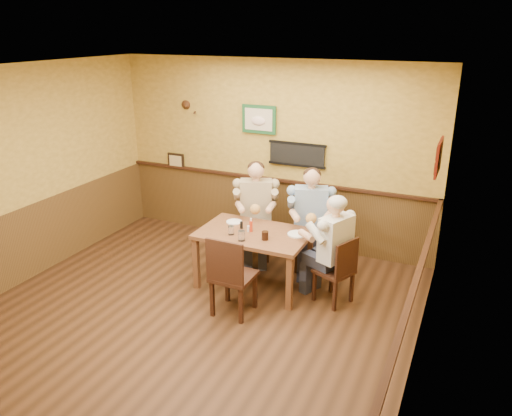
{
  "coord_description": "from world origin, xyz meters",
  "views": [
    {
      "loc": [
        2.8,
        -4.29,
        3.23
      ],
      "look_at": [
        0.41,
        1.0,
        1.1
      ],
      "focal_mm": 35.0,
      "sensor_mm": 36.0,
      "label": 1
    }
  ],
  "objects_px": {
    "chair_back_left": "(256,228)",
    "diner_tan_shirt": "(256,216)",
    "diner_blue_polo": "(310,225)",
    "diner_white_elder": "(335,256)",
    "chair_near_side": "(234,274)",
    "pepper_shaker": "(241,225)",
    "water_glass_mid": "(242,236)",
    "cola_tumbler": "(265,236)",
    "chair_right_end": "(334,270)",
    "hot_sauce_bottle": "(251,226)",
    "water_glass_left": "(231,230)",
    "dining_table": "(254,239)",
    "chair_back_right": "(310,238)",
    "salt_shaker": "(248,229)"
  },
  "relations": [
    {
      "from": "diner_white_elder",
      "to": "water_glass_left",
      "type": "xyz_separation_m",
      "value": [
        -1.29,
        -0.2,
        0.19
      ]
    },
    {
      "from": "chair_back_left",
      "to": "diner_tan_shirt",
      "type": "distance_m",
      "value": 0.2
    },
    {
      "from": "water_glass_mid",
      "to": "salt_shaker",
      "type": "height_order",
      "value": "water_glass_mid"
    },
    {
      "from": "chair_back_left",
      "to": "diner_white_elder",
      "type": "height_order",
      "value": "diner_white_elder"
    },
    {
      "from": "hot_sauce_bottle",
      "to": "diner_tan_shirt",
      "type": "bearing_deg",
      "value": 109.79
    },
    {
      "from": "chair_right_end",
      "to": "salt_shaker",
      "type": "distance_m",
      "value": 1.19
    },
    {
      "from": "dining_table",
      "to": "chair_back_left",
      "type": "bearing_deg",
      "value": 112.53
    },
    {
      "from": "chair_near_side",
      "to": "pepper_shaker",
      "type": "distance_m",
      "value": 0.85
    },
    {
      "from": "cola_tumbler",
      "to": "chair_back_left",
      "type": "bearing_deg",
      "value": 120.18
    },
    {
      "from": "cola_tumbler",
      "to": "hot_sauce_bottle",
      "type": "height_order",
      "value": "hot_sauce_bottle"
    },
    {
      "from": "dining_table",
      "to": "water_glass_left",
      "type": "relative_size",
      "value": 12.25
    },
    {
      "from": "chair_near_side",
      "to": "hot_sauce_bottle",
      "type": "bearing_deg",
      "value": -81.0
    },
    {
      "from": "chair_right_end",
      "to": "chair_back_left",
      "type": "bearing_deg",
      "value": -94.67
    },
    {
      "from": "water_glass_mid",
      "to": "cola_tumbler",
      "type": "xyz_separation_m",
      "value": [
        0.25,
        0.14,
        -0.01
      ]
    },
    {
      "from": "dining_table",
      "to": "chair_near_side",
      "type": "relative_size",
      "value": 1.39
    },
    {
      "from": "water_glass_left",
      "to": "dining_table",
      "type": "bearing_deg",
      "value": 40.26
    },
    {
      "from": "salt_shaker",
      "to": "diner_white_elder",
      "type": "bearing_deg",
      "value": 1.66
    },
    {
      "from": "chair_near_side",
      "to": "water_glass_mid",
      "type": "relative_size",
      "value": 7.76
    },
    {
      "from": "diner_tan_shirt",
      "to": "diner_white_elder",
      "type": "bearing_deg",
      "value": -51.43
    },
    {
      "from": "dining_table",
      "to": "diner_tan_shirt",
      "type": "distance_m",
      "value": 0.83
    },
    {
      "from": "diner_tan_shirt",
      "to": "pepper_shaker",
      "type": "distance_m",
      "value": 0.75
    },
    {
      "from": "diner_white_elder",
      "to": "pepper_shaker",
      "type": "relative_size",
      "value": 13.05
    },
    {
      "from": "water_glass_left",
      "to": "chair_right_end",
      "type": "bearing_deg",
      "value": 8.98
    },
    {
      "from": "diner_blue_polo",
      "to": "hot_sauce_bottle",
      "type": "distance_m",
      "value": 0.95
    },
    {
      "from": "dining_table",
      "to": "hot_sauce_bottle",
      "type": "bearing_deg",
      "value": -176.14
    },
    {
      "from": "diner_white_elder",
      "to": "water_glass_left",
      "type": "bearing_deg",
      "value": -57.04
    },
    {
      "from": "dining_table",
      "to": "pepper_shaker",
      "type": "bearing_deg",
      "value": 168.29
    },
    {
      "from": "diner_blue_polo",
      "to": "pepper_shaker",
      "type": "bearing_deg",
      "value": -153.21
    },
    {
      "from": "hot_sauce_bottle",
      "to": "chair_back_right",
      "type": "bearing_deg",
      "value": 54.38
    },
    {
      "from": "chair_back_right",
      "to": "diner_blue_polo",
      "type": "distance_m",
      "value": 0.2
    },
    {
      "from": "chair_back_right",
      "to": "water_glass_mid",
      "type": "relative_size",
      "value": 7.1
    },
    {
      "from": "chair_back_right",
      "to": "diner_white_elder",
      "type": "relative_size",
      "value": 0.74
    },
    {
      "from": "chair_back_right",
      "to": "cola_tumbler",
      "type": "distance_m",
      "value": 1.02
    },
    {
      "from": "cola_tumbler",
      "to": "chair_right_end",
      "type": "bearing_deg",
      "value": 11.9
    },
    {
      "from": "diner_blue_polo",
      "to": "diner_white_elder",
      "type": "distance_m",
      "value": 0.94
    },
    {
      "from": "salt_shaker",
      "to": "pepper_shaker",
      "type": "bearing_deg",
      "value": 153.59
    },
    {
      "from": "chair_right_end",
      "to": "chair_near_side",
      "type": "distance_m",
      "value": 1.24
    },
    {
      "from": "chair_right_end",
      "to": "water_glass_left",
      "type": "height_order",
      "value": "chair_right_end"
    },
    {
      "from": "hot_sauce_bottle",
      "to": "cola_tumbler",
      "type": "bearing_deg",
      "value": -31.66
    },
    {
      "from": "dining_table",
      "to": "chair_near_side",
      "type": "bearing_deg",
      "value": -85.06
    },
    {
      "from": "salt_shaker",
      "to": "chair_back_left",
      "type": "bearing_deg",
      "value": 107.37
    },
    {
      "from": "diner_white_elder",
      "to": "cola_tumbler",
      "type": "relative_size",
      "value": 11.34
    },
    {
      "from": "chair_back_left",
      "to": "salt_shaker",
      "type": "height_order",
      "value": "chair_back_left"
    },
    {
      "from": "chair_right_end",
      "to": "diner_white_elder",
      "type": "bearing_deg",
      "value": 180.0
    },
    {
      "from": "chair_back_left",
      "to": "chair_near_side",
      "type": "relative_size",
      "value": 0.91
    },
    {
      "from": "water_glass_mid",
      "to": "pepper_shaker",
      "type": "relative_size",
      "value": 1.36
    },
    {
      "from": "chair_right_end",
      "to": "diner_blue_polo",
      "type": "xyz_separation_m",
      "value": [
        -0.56,
        0.75,
        0.22
      ]
    },
    {
      "from": "chair_back_right",
      "to": "water_glass_mid",
      "type": "bearing_deg",
      "value": -135.12
    },
    {
      "from": "hot_sauce_bottle",
      "to": "water_glass_mid",
      "type": "bearing_deg",
      "value": -87.16
    },
    {
      "from": "diner_tan_shirt",
      "to": "chair_near_side",
      "type": "bearing_deg",
      "value": -98.4
    }
  ]
}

